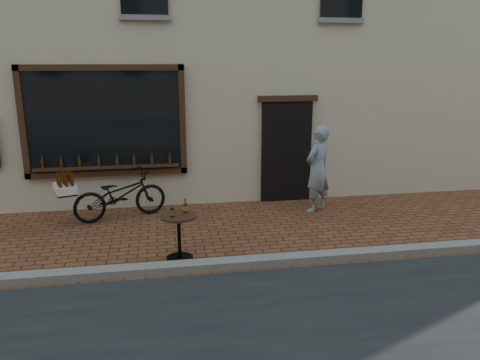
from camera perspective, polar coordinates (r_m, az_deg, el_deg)
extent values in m
plane|color=#5B2E1D|center=(7.04, -2.25, -11.32)|extent=(90.00, 90.00, 0.00)
cube|color=slate|center=(7.19, -2.47, -10.21)|extent=(90.00, 0.25, 0.12)
cube|color=black|center=(9.87, -16.18, 6.86)|extent=(3.00, 0.06, 2.00)
cube|color=black|center=(9.77, -16.63, 13.01)|extent=(3.24, 0.10, 0.12)
cube|color=black|center=(10.03, -15.77, 0.84)|extent=(3.24, 0.10, 0.12)
cube|color=black|center=(10.14, -25.02, 6.27)|extent=(0.12, 0.10, 2.24)
cube|color=black|center=(9.80, -7.03, 7.27)|extent=(0.12, 0.10, 2.24)
cube|color=black|center=(9.96, -15.85, 1.50)|extent=(2.90, 0.16, 0.05)
cube|color=black|center=(10.30, 5.65, 3.43)|extent=(1.10, 0.10, 2.20)
cube|color=black|center=(10.12, 5.86, 9.86)|extent=(1.30, 0.10, 0.12)
cylinder|color=#3D1C07|center=(10.15, -22.92, 1.83)|extent=(0.06, 0.06, 0.19)
cylinder|color=#3D1C07|center=(10.07, -20.95, 1.93)|extent=(0.06, 0.06, 0.19)
cylinder|color=#3D1C07|center=(10.00, -18.94, 2.03)|extent=(0.06, 0.06, 0.19)
cylinder|color=#3D1C07|center=(9.95, -16.91, 2.13)|extent=(0.06, 0.06, 0.19)
cylinder|color=#3D1C07|center=(9.91, -14.87, 2.23)|extent=(0.06, 0.06, 0.19)
cylinder|color=#3D1C07|center=(9.89, -12.81, 2.32)|extent=(0.06, 0.06, 0.19)
cylinder|color=#3D1C07|center=(9.87, -10.74, 2.41)|extent=(0.06, 0.06, 0.19)
cylinder|color=#3D1C07|center=(9.87, -8.67, 2.50)|extent=(0.06, 0.06, 0.19)
imported|color=black|center=(9.50, -14.39, -1.77)|extent=(1.93, 1.20, 0.96)
cube|color=black|center=(9.27, -20.48, -1.49)|extent=(0.51, 0.60, 0.03)
cube|color=silver|center=(9.24, -20.53, -0.95)|extent=(0.51, 0.62, 0.15)
cylinder|color=#3D1C07|center=(9.03, -19.77, -0.08)|extent=(0.06, 0.06, 0.20)
cylinder|color=#3D1C07|center=(9.02, -20.44, -0.16)|extent=(0.06, 0.06, 0.20)
cylinder|color=#3D1C07|center=(9.00, -21.10, -0.25)|extent=(0.06, 0.06, 0.20)
cylinder|color=#3D1C07|center=(9.15, -19.91, 0.09)|extent=(0.06, 0.06, 0.20)
cylinder|color=#3D1C07|center=(9.14, -20.56, 0.01)|extent=(0.06, 0.06, 0.20)
cylinder|color=#3D1C07|center=(9.13, -21.22, -0.07)|extent=(0.06, 0.06, 0.20)
cylinder|color=#3D1C07|center=(9.28, -20.04, 0.26)|extent=(0.06, 0.06, 0.20)
cylinder|color=#3D1C07|center=(9.26, -20.68, 0.19)|extent=(0.06, 0.06, 0.20)
cylinder|color=#3D1C07|center=(9.25, -21.33, 0.11)|extent=(0.06, 0.06, 0.20)
cylinder|color=#3D1C07|center=(9.40, -20.17, 0.43)|extent=(0.06, 0.06, 0.20)
cylinder|color=#3D1C07|center=(9.39, -20.80, 0.35)|extent=(0.06, 0.06, 0.20)
cylinder|color=black|center=(7.57, -7.34, -9.39)|extent=(0.42, 0.42, 0.03)
cylinder|color=black|center=(7.44, -7.42, -6.95)|extent=(0.06, 0.06, 0.66)
cylinder|color=black|center=(7.32, -7.51, -4.40)|extent=(0.57, 0.57, 0.04)
cylinder|color=gold|center=(7.34, -6.67, -3.42)|extent=(0.06, 0.06, 0.06)
cylinder|color=white|center=(7.23, -8.26, -4.00)|extent=(0.07, 0.07, 0.12)
imported|color=gray|center=(9.67, 9.47, 1.33)|extent=(0.78, 0.72, 1.79)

